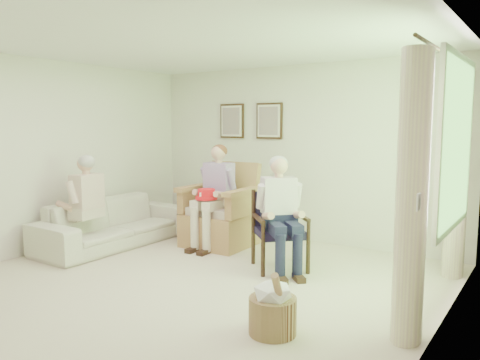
{
  "coord_description": "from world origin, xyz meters",
  "views": [
    {
      "loc": [
        3.25,
        -3.5,
        1.73
      ],
      "look_at": [
        0.05,
        1.19,
        1.05
      ],
      "focal_mm": 35.0,
      "sensor_mm": 36.0,
      "label": 1
    }
  ],
  "objects_px": {
    "hatbox": "(273,307)",
    "person_dark": "(277,206)",
    "person_wicker": "(215,188)",
    "sofa": "(113,223)",
    "red_hat": "(206,195)",
    "wicker_armchair": "(222,219)",
    "person_sofa": "(82,198)",
    "wood_armchair": "(283,227)"
  },
  "relations": [
    {
      "from": "wood_armchair",
      "to": "sofa",
      "type": "distance_m",
      "value": 2.56
    },
    {
      "from": "red_hat",
      "to": "wood_armchair",
      "type": "bearing_deg",
      "value": -3.82
    },
    {
      "from": "wicker_armchair",
      "to": "person_sofa",
      "type": "relative_size",
      "value": 0.91
    },
    {
      "from": "wood_armchair",
      "to": "sofa",
      "type": "height_order",
      "value": "wood_armchair"
    },
    {
      "from": "person_wicker",
      "to": "hatbox",
      "type": "height_order",
      "value": "person_wicker"
    },
    {
      "from": "wood_armchair",
      "to": "hatbox",
      "type": "bearing_deg",
      "value": -108.9
    },
    {
      "from": "sofa",
      "to": "person_wicker",
      "type": "distance_m",
      "value": 1.55
    },
    {
      "from": "sofa",
      "to": "red_hat",
      "type": "distance_m",
      "value": 1.45
    },
    {
      "from": "wood_armchair",
      "to": "hatbox",
      "type": "distance_m",
      "value": 1.87
    },
    {
      "from": "sofa",
      "to": "person_sofa",
      "type": "distance_m",
      "value": 0.66
    },
    {
      "from": "wood_armchair",
      "to": "hatbox",
      "type": "relative_size",
      "value": 1.55
    },
    {
      "from": "wood_armchair",
      "to": "wicker_armchair",
      "type": "bearing_deg",
      "value": 115.37
    },
    {
      "from": "sofa",
      "to": "person_wicker",
      "type": "relative_size",
      "value": 1.58
    },
    {
      "from": "wicker_armchair",
      "to": "person_wicker",
      "type": "height_order",
      "value": "person_wicker"
    },
    {
      "from": "person_wicker",
      "to": "person_sofa",
      "type": "bearing_deg",
      "value": -136.51
    },
    {
      "from": "red_hat",
      "to": "wicker_armchair",
      "type": "bearing_deg",
      "value": 91.22
    },
    {
      "from": "person_wicker",
      "to": "red_hat",
      "type": "relative_size",
      "value": 4.74
    },
    {
      "from": "person_wicker",
      "to": "hatbox",
      "type": "distance_m",
      "value": 2.91
    },
    {
      "from": "wicker_armchair",
      "to": "red_hat",
      "type": "bearing_deg",
      "value": -90.44
    },
    {
      "from": "person_sofa",
      "to": "hatbox",
      "type": "xyz_separation_m",
      "value": [
        3.34,
        -0.67,
        -0.52
      ]
    },
    {
      "from": "wicker_armchair",
      "to": "person_sofa",
      "type": "height_order",
      "value": "person_sofa"
    },
    {
      "from": "sofa",
      "to": "hatbox",
      "type": "relative_size",
      "value": 3.82
    },
    {
      "from": "wood_armchair",
      "to": "hatbox",
      "type": "height_order",
      "value": "wood_armchair"
    },
    {
      "from": "wicker_armchair",
      "to": "person_wicker",
      "type": "distance_m",
      "value": 0.49
    },
    {
      "from": "wicker_armchair",
      "to": "person_wicker",
      "type": "xyz_separation_m",
      "value": [
        -0.0,
        -0.15,
        0.47
      ]
    },
    {
      "from": "person_dark",
      "to": "hatbox",
      "type": "bearing_deg",
      "value": -106.65
    },
    {
      "from": "hatbox",
      "to": "wicker_armchair",
      "type": "bearing_deg",
      "value": 134.78
    },
    {
      "from": "wicker_armchair",
      "to": "red_hat",
      "type": "distance_m",
      "value": 0.53
    },
    {
      "from": "wood_armchair",
      "to": "red_hat",
      "type": "height_order",
      "value": "wood_armchair"
    },
    {
      "from": "sofa",
      "to": "hatbox",
      "type": "bearing_deg",
      "value": -109.61
    },
    {
      "from": "wicker_armchair",
      "to": "sofa",
      "type": "distance_m",
      "value": 1.55
    },
    {
      "from": "person_sofa",
      "to": "wood_armchair",
      "type": "bearing_deg",
      "value": 104.53
    },
    {
      "from": "hatbox",
      "to": "person_wicker",
      "type": "bearing_deg",
      "value": 136.98
    },
    {
      "from": "hatbox",
      "to": "person_dark",
      "type": "bearing_deg",
      "value": 118.72
    },
    {
      "from": "person_dark",
      "to": "person_sofa",
      "type": "xyz_separation_m",
      "value": [
        -2.51,
        -0.83,
        -0.03
      ]
    },
    {
      "from": "wicker_armchair",
      "to": "person_dark",
      "type": "relative_size",
      "value": 0.89
    },
    {
      "from": "person_dark",
      "to": "sofa",
      "type": "bearing_deg",
      "value": 141.79
    },
    {
      "from": "sofa",
      "to": "red_hat",
      "type": "height_order",
      "value": "red_hat"
    },
    {
      "from": "person_wicker",
      "to": "hatbox",
      "type": "bearing_deg",
      "value": -44.68
    },
    {
      "from": "person_sofa",
      "to": "hatbox",
      "type": "relative_size",
      "value": 2.22
    },
    {
      "from": "person_wicker",
      "to": "hatbox",
      "type": "xyz_separation_m",
      "value": [
        2.08,
        -1.94,
        -0.62
      ]
    },
    {
      "from": "wood_armchair",
      "to": "person_wicker",
      "type": "xyz_separation_m",
      "value": [
        -1.25,
        0.28,
        0.35
      ]
    }
  ]
}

